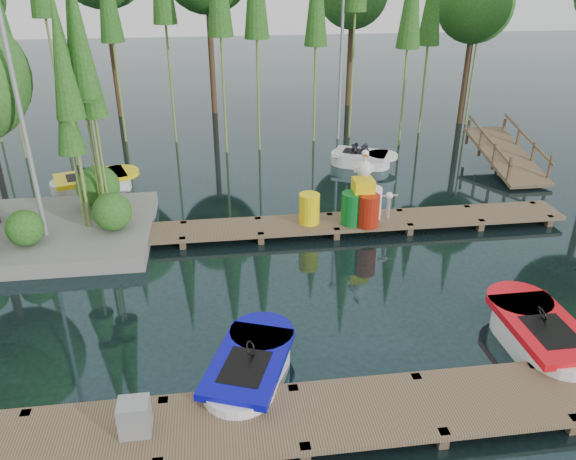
{
  "coord_description": "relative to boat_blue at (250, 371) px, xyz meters",
  "views": [
    {
      "loc": [
        -1.06,
        -11.09,
        6.82
      ],
      "look_at": [
        0.5,
        0.5,
        1.1
      ],
      "focal_mm": 35.0,
      "sensor_mm": 36.0,
      "label": 1
    }
  ],
  "objects": [
    {
      "name": "ground_plane",
      "position": [
        0.69,
        3.3,
        -0.26
      ],
      "size": [
        90.0,
        90.0,
        0.0
      ],
      "primitive_type": "plane",
      "color": "#1A2D31"
    },
    {
      "name": "near_dock",
      "position": [
        0.69,
        -1.2,
        -0.02
      ],
      "size": [
        18.0,
        1.5,
        0.5
      ],
      "color": "brown",
      "rests_on": "ground"
    },
    {
      "name": "far_dock",
      "position": [
        1.69,
        5.8,
        -0.03
      ],
      "size": [
        15.0,
        1.2,
        0.5
      ],
      "color": "brown",
      "rests_on": "ground"
    },
    {
      "name": "lamp_island",
      "position": [
        -4.81,
        5.8,
        4.0
      ],
      "size": [
        0.3,
        0.3,
        7.25
      ],
      "color": "gray",
      "rests_on": "ground"
    },
    {
      "name": "lamp_rear",
      "position": [
        4.69,
        14.3,
        4.0
      ],
      "size": [
        0.3,
        0.3,
        7.25
      ],
      "color": "gray",
      "rests_on": "ground"
    },
    {
      "name": "ramp",
      "position": [
        9.69,
        9.81,
        0.33
      ],
      "size": [
        1.5,
        3.94,
        1.49
      ],
      "color": "brown",
      "rests_on": "ground"
    },
    {
      "name": "boat_blue",
      "position": [
        0.0,
        0.0,
        0.0
      ],
      "size": [
        2.06,
        2.9,
        0.89
      ],
      "rotation": [
        0.0,
        0.0,
        -0.36
      ],
      "color": "white",
      "rests_on": "ground"
    },
    {
      "name": "boat_red",
      "position": [
        5.58,
        0.23,
        0.02
      ],
      "size": [
        1.32,
        2.86,
        0.96
      ],
      "rotation": [
        0.0,
        0.0,
        0.01
      ],
      "color": "white",
      "rests_on": "ground"
    },
    {
      "name": "boat_yellow_far",
      "position": [
        -4.32,
        9.62,
        0.03
      ],
      "size": [
        3.02,
        2.04,
        1.38
      ],
      "rotation": [
        0.0,
        0.0,
        -0.03
      ],
      "color": "white",
      "rests_on": "ground"
    },
    {
      "name": "boat_white_far",
      "position": [
        4.83,
        10.97,
        -0.0
      ],
      "size": [
        2.63,
        2.02,
        1.14
      ],
      "rotation": [
        0.0,
        0.0,
        0.25
      ],
      "color": "white",
      "rests_on": "ground"
    },
    {
      "name": "utility_cabinet",
      "position": [
        -1.81,
        -1.2,
        0.33
      ],
      "size": [
        0.47,
        0.39,
        0.57
      ],
      "primitive_type": "cube",
      "color": "gray",
      "rests_on": "near_dock"
    },
    {
      "name": "yellow_barrel",
      "position": [
        2.04,
        5.8,
        0.46
      ],
      "size": [
        0.56,
        0.56,
        0.83
      ],
      "primitive_type": "cylinder",
      "color": "yellow",
      "rests_on": "far_dock"
    },
    {
      "name": "drum_cluster",
      "position": [
        3.49,
        5.65,
        0.64
      ],
      "size": [
        1.18,
        1.08,
        2.03
      ],
      "color": "#0B651F",
      "rests_on": "far_dock"
    },
    {
      "name": "seagull_post",
      "position": [
        4.24,
        5.8,
        0.56
      ],
      "size": [
        0.48,
        0.26,
        0.77
      ],
      "color": "gray",
      "rests_on": "far_dock"
    }
  ]
}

